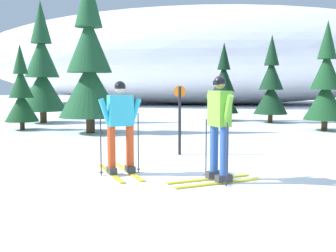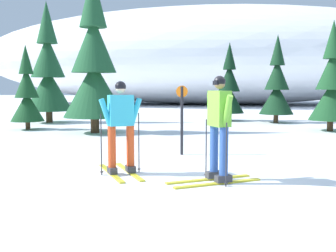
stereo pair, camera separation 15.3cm
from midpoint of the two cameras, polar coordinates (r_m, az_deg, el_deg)
The scene contains 11 objects.
ground_plane at distance 7.88m, azimuth 5.98°, elevation -6.62°, with size 120.00×120.00×0.00m, color white.
skier_cyan_jacket at distance 7.67m, azimuth -7.26°, elevation 0.08°, with size 1.21×1.71×1.76m.
skier_lime_jacket at distance 7.08m, azimuth 6.55°, elevation -0.01°, with size 1.65×1.20×1.84m.
pine_tree_far_left at distance 19.13m, azimuth -17.47°, elevation 7.21°, with size 2.09×2.09×5.42m.
pine_tree_left at distance 16.31m, azimuth -20.14°, elevation 4.21°, with size 1.25×1.25×3.23m.
pine_tree_center_left at distance 14.61m, azimuth -11.27°, elevation 8.28°, with size 2.18×2.18×5.65m.
pine_tree_center at distance 19.56m, azimuth 7.58°, elevation 5.28°, with size 1.43×1.43×3.71m.
pine_tree_center_right at distance 18.93m, azimuth 14.03°, elevation 5.44°, with size 1.52×1.52×3.94m.
pine_tree_right at distance 16.11m, azimuth 21.02°, elevation 5.39°, with size 1.56×1.56×4.05m.
snow_ridge_background at distance 36.91m, azimuth 5.27°, elevation 9.68°, with size 43.00×16.82×8.50m, color white.
trail_marker_post at distance 9.80m, azimuth 1.20°, elevation 1.40°, with size 0.28×0.07×1.67m.
Camera 1 is at (-0.10, -7.70, 1.68)m, focal length 43.45 mm.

